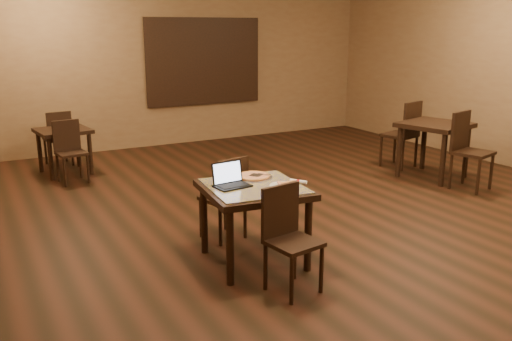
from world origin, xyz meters
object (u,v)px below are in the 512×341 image
chair_main_near (288,232)px  pizza_pan (253,177)px  chair_main_far (227,194)px  other_table_b_chair_near (69,148)px  other_table_a (434,132)px  other_table_b (63,137)px  other_table_b_chair_far (59,135)px  laptop (230,180)px  other_table_a_chair_near (467,146)px  other_table_a_chair_far (405,131)px  tiled_table (254,196)px

chair_main_near → pizza_pan: (0.13, 0.86, 0.26)m
chair_main_far → other_table_b_chair_near: size_ratio=1.01×
other_table_a → other_table_b: 5.59m
chair_main_near → other_table_b_chair_near: (-1.00, 4.37, -0.01)m
chair_main_far → pizza_pan: 0.47m
other_table_b → other_table_b_chair_far: (0.01, 0.52, -0.07)m
other_table_a → laptop: bearing=-176.8°
other_table_a_chair_near → other_table_b_chair_far: bearing=125.0°
chair_main_far → laptop: 0.65m
other_table_a → other_table_b: bearing=134.3°
chair_main_near → pizza_pan: size_ratio=2.39×
other_table_a_chair_near → other_table_b_chair_near: other_table_a_chair_near is taller
other_table_b → other_table_a_chair_near: bearing=-43.4°
laptop → other_table_a_chair_far: other_table_a_chair_far is taller
other_table_b_chair_far → other_table_a_chair_far: bearing=143.0°
other_table_a_chair_far → other_table_b_chair_far: size_ratio=1.20×
tiled_table → other_table_a: (3.79, 1.40, 0.03)m
other_table_a_chair_near → other_table_a_chair_far: same height
other_table_b_chair_far → pizza_pan: bearing=96.7°
other_table_a_chair_near → other_table_b: other_table_a_chair_near is taller
tiled_table → other_table_a: bearing=26.5°
tiled_table → pizza_pan: size_ratio=2.67×
other_table_b → laptop: bearing=-86.2°
tiled_table → other_table_b_chair_far: 4.90m
other_table_a_chair_far → other_table_b: 5.32m
chair_main_far → other_table_a_chair_far: (3.80, 1.40, 0.09)m
pizza_pan → other_table_a: size_ratio=0.35×
other_table_a_chair_near → other_table_a: bearing=73.0°
other_table_a_chair_far → other_table_b_chair_far: (-4.81, 2.77, -0.10)m
chair_main_far → other_table_b: 3.79m
pizza_pan → other_table_b_chair_near: 3.70m
laptop → pizza_pan: laptop is taller
tiled_table → other_table_a_chair_near: 3.85m
chair_main_far → other_table_b: (-1.02, 3.65, 0.07)m
other_table_a → other_table_a_chair_far: other_table_a_chair_far is taller
tiled_table → other_table_b: tiled_table is taller
tiled_table → laptop: (-0.20, 0.10, 0.16)m
pizza_pan → other_table_b: size_ratio=0.46×
chair_main_near → chair_main_far: (0.03, 1.24, -0.00)m
other_table_b_chair_near → other_table_a_chair_near: bearing=-39.0°
tiled_table → laptop: 0.27m
laptop → other_table_b_chair_far: bearing=93.7°
chair_main_near → tiled_table: bearing=79.4°
other_table_a_chair_far → other_table_b_chair_near: (-4.83, 1.73, -0.10)m
tiled_table → other_table_b_chair_near: 3.89m
tiled_table → chair_main_far: chair_main_far is taller
laptop → other_table_a_chair_near: 4.03m
laptop → other_table_a_chair_near: size_ratio=0.32×
laptop → other_table_b_chair_near: 3.75m
chair_main_far → other_table_a: size_ratio=0.84×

